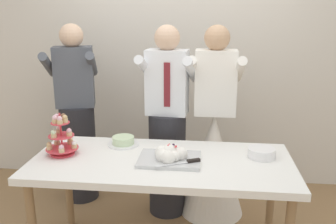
# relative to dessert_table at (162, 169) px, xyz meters

# --- Properties ---
(rear_wall) EXTENTS (5.20, 0.10, 2.90)m
(rear_wall) POSITION_rel_dessert_table_xyz_m (0.00, 1.40, 0.75)
(rear_wall) COLOR beige
(rear_wall) RESTS_ON ground_plane
(dessert_table) EXTENTS (1.80, 0.80, 0.78)m
(dessert_table) POSITION_rel_dessert_table_xyz_m (0.00, 0.00, 0.00)
(dessert_table) COLOR white
(dessert_table) RESTS_ON ground_plane
(cupcake_stand) EXTENTS (0.23, 0.23, 0.31)m
(cupcake_stand) POSITION_rel_dessert_table_xyz_m (-0.72, 0.02, 0.20)
(cupcake_stand) COLOR #D83F4C
(cupcake_stand) RESTS_ON dessert_table
(main_cake_tray) EXTENTS (0.42, 0.33, 0.13)m
(main_cake_tray) POSITION_rel_dessert_table_xyz_m (0.06, -0.03, 0.12)
(main_cake_tray) COLOR silver
(main_cake_tray) RESTS_ON dessert_table
(plate_stack) EXTENTS (0.19, 0.19, 0.07)m
(plate_stack) POSITION_rel_dessert_table_xyz_m (0.69, 0.12, 0.11)
(plate_stack) COLOR white
(plate_stack) RESTS_ON dessert_table
(round_cake) EXTENTS (0.24, 0.24, 0.06)m
(round_cake) POSITION_rel_dessert_table_xyz_m (-0.33, 0.25, 0.10)
(round_cake) COLOR white
(round_cake) RESTS_ON dessert_table
(person_groom) EXTENTS (0.50, 0.53, 1.66)m
(person_groom) POSITION_rel_dessert_table_xyz_m (-0.03, 0.65, 0.05)
(person_groom) COLOR #232328
(person_groom) RESTS_ON ground_plane
(person_bride) EXTENTS (0.56, 0.56, 1.66)m
(person_bride) POSITION_rel_dessert_table_xyz_m (0.37, 0.68, -0.12)
(person_bride) COLOR white
(person_bride) RESTS_ON ground_plane
(person_guest) EXTENTS (0.56, 0.58, 1.66)m
(person_guest) POSITION_rel_dessert_table_xyz_m (-0.90, 0.82, 0.05)
(person_guest) COLOR #232328
(person_guest) RESTS_ON ground_plane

